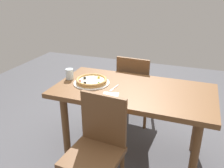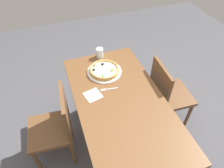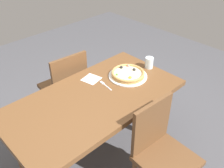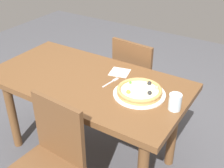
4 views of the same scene
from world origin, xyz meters
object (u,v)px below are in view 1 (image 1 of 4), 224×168
plate (92,83)px  fork (114,88)px  chair_far (97,147)px  chair_near (135,87)px  pizza (91,80)px  drinking_glass (70,74)px  napkin (110,96)px  dining_table (133,98)px

plate → fork: (-0.24, 0.04, -0.00)m
fork → chair_far: bearing=14.2°
chair_near → pizza: bearing=-110.9°
chair_far → pizza: chair_far is taller
chair_near → chair_far: (-0.02, 1.20, 0.00)m
drinking_glass → napkin: (-0.53, 0.23, -0.05)m
dining_table → napkin: size_ratio=10.48×
fork → drinking_glass: drinking_glass is taller
chair_near → fork: size_ratio=5.21×
chair_near → pizza: chair_near is taller
plate → fork: bearing=170.0°
chair_near → napkin: 0.85m
plate → pizza: 0.03m
dining_table → fork: bearing=19.7°
chair_far → drinking_glass: chair_far is taller
dining_table → chair_near: (0.14, -0.60, -0.16)m
napkin → dining_table: bearing=-124.8°
chair_near → plate: bearing=-110.9°
chair_far → fork: (0.06, -0.54, 0.26)m
dining_table → pizza: (0.42, 0.02, 0.13)m
dining_table → chair_far: (0.11, 0.60, -0.16)m
chair_near → drinking_glass: size_ratio=8.20×
chair_near → pizza: size_ratio=2.88×
chair_far → dining_table: bearing=-96.1°
drinking_glass → pizza: bearing=172.8°
dining_table → chair_near: bearing=-77.2°
pizza → napkin: pizza is taller
pizza → drinking_glass: 0.26m
dining_table → fork: size_ratio=8.86×
chair_far → napkin: (0.03, -0.39, 0.26)m
drinking_glass → dining_table: bearing=179.0°
dining_table → fork: 0.21m
chair_far → drinking_glass: (0.56, -0.61, 0.31)m
chair_near → dining_table: bearing=-73.7°
chair_near → plate: 0.73m
dining_table → plate: 0.43m
chair_near → fork: chair_near is taller
chair_near → plate: chair_near is taller
plate → chair_near: bearing=-114.4°
dining_table → fork: fork is taller
chair_far → pizza: size_ratio=2.88×
chair_near → chair_far: bearing=-85.5°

